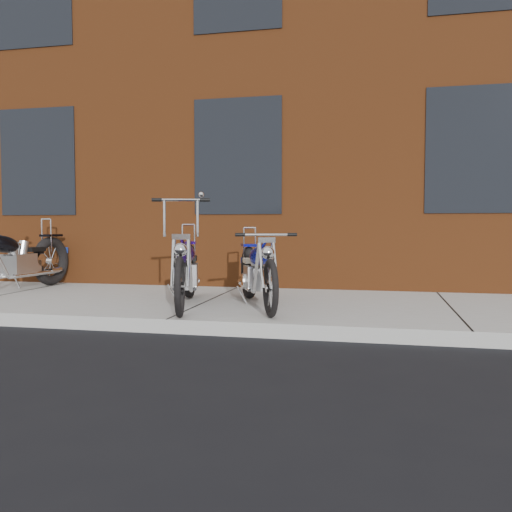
# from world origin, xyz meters

# --- Properties ---
(ground) EXTENTS (120.00, 120.00, 0.00)m
(ground) POSITION_xyz_m (0.00, 0.00, 0.00)
(ground) COLOR black
(ground) RESTS_ON ground
(sidewalk) EXTENTS (22.00, 3.00, 0.15)m
(sidewalk) POSITION_xyz_m (0.00, 1.50, 0.07)
(sidewalk) COLOR #9B9990
(sidewalk) RESTS_ON ground
(building_brick) EXTENTS (22.00, 10.00, 8.00)m
(building_brick) POSITION_xyz_m (0.00, 8.00, 4.00)
(building_brick) COLOR brown
(building_brick) RESTS_ON ground
(chopper_purple) EXTENTS (0.80, 2.21, 1.27)m
(chopper_purple) POSITION_xyz_m (-0.14, 0.97, 0.56)
(chopper_purple) COLOR black
(chopper_purple) RESTS_ON sidewalk
(chopper_blue) EXTENTS (0.92, 2.06, 0.95)m
(chopper_blue) POSITION_xyz_m (0.73, 1.11, 0.54)
(chopper_blue) COLOR black
(chopper_blue) RESTS_ON sidewalk
(chopper_third) EXTENTS (0.61, 2.48, 1.26)m
(chopper_third) POSITION_xyz_m (-3.12, 1.82, 0.60)
(chopper_third) COLOR black
(chopper_third) RESTS_ON sidewalk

